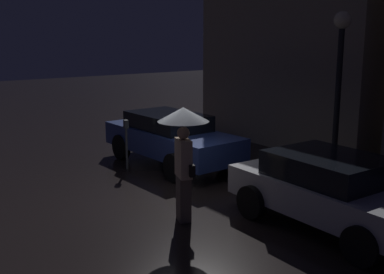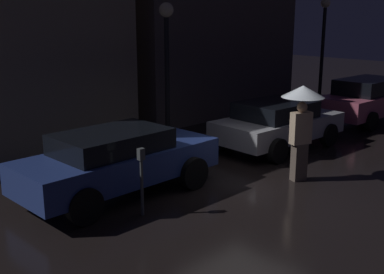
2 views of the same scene
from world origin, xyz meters
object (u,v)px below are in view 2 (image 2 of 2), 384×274
parked_car_blue (118,160)px  street_lamp_far (323,35)px  parked_car_pink (369,99)px  street_lamp_near (167,47)px  parked_car_silver (278,123)px  pedestrian_with_umbrella (302,111)px  parking_meter (142,174)px

parked_car_blue → street_lamp_far: size_ratio=1.02×
parked_car_pink → street_lamp_near: (-7.20, 2.55, 2.02)m
parked_car_silver → street_lamp_near: bearing=128.4°
parked_car_blue → parked_car_pink: parked_car_pink is taller
pedestrian_with_umbrella → parked_car_silver: bearing=66.7°
parked_car_blue → parking_meter: parked_car_blue is taller
parking_meter → street_lamp_near: street_lamp_near is taller
parking_meter → street_lamp_far: 13.03m
parked_car_silver → parked_car_blue: bearing=-179.2°
parked_car_pink → parked_car_blue: bearing=-179.8°
street_lamp_near → parked_car_pink: bearing=-19.5°
parked_car_pink → street_lamp_far: bearing=66.1°
street_lamp_near → street_lamp_far: bearing=1.5°
pedestrian_with_umbrella → street_lamp_near: street_lamp_near is taller
pedestrian_with_umbrella → street_lamp_far: bearing=49.0°
parked_car_pink → street_lamp_near: street_lamp_near is taller
pedestrian_with_umbrella → street_lamp_near: 4.72m
parked_car_pink → street_lamp_far: (1.26, 2.78, 2.11)m
parked_car_pink → pedestrian_with_umbrella: size_ratio=2.09×
pedestrian_with_umbrella → street_lamp_near: (-0.05, 4.57, 1.18)m
parked_car_pink → street_lamp_near: bearing=161.0°
parked_car_blue → parking_meter: (-0.30, -1.20, 0.05)m
street_lamp_near → parked_car_silver: bearing=-52.9°
parked_car_pink → street_lamp_near: 7.90m
pedestrian_with_umbrella → street_lamp_near: size_ratio=0.54×
parking_meter → street_lamp_near: size_ratio=0.33×
street_lamp_near → street_lamp_far: (8.46, 0.23, 0.09)m
parked_car_silver → street_lamp_far: street_lamp_far is taller
parked_car_silver → pedestrian_with_umbrella: 2.90m
parked_car_blue → pedestrian_with_umbrella: bearing=-32.4°
parked_car_pink → street_lamp_far: 3.71m
parking_meter → street_lamp_far: (12.25, 3.93, 2.09)m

